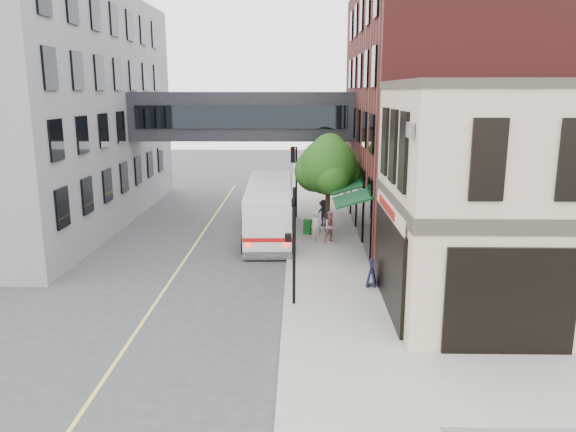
{
  "coord_description": "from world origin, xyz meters",
  "views": [
    {
      "loc": [
        0.57,
        -18.18,
        8.1
      ],
      "look_at": [
        0.14,
        3.58,
        3.21
      ],
      "focal_mm": 35.0,
      "sensor_mm": 36.0,
      "label": 1
    }
  ],
  "objects_px": {
    "pedestrian_b": "(331,227)",
    "newspaper_box": "(308,226)",
    "pedestrian_a": "(316,227)",
    "pedestrian_c": "(323,213)",
    "bus": "(269,206)",
    "sandwich_board": "(371,273)"
  },
  "relations": [
    {
      "from": "pedestrian_b",
      "to": "newspaper_box",
      "type": "height_order",
      "value": "pedestrian_b"
    },
    {
      "from": "pedestrian_a",
      "to": "newspaper_box",
      "type": "relative_size",
      "value": 1.93
    },
    {
      "from": "pedestrian_c",
      "to": "pedestrian_b",
      "type": "bearing_deg",
      "value": -57.04
    },
    {
      "from": "pedestrian_a",
      "to": "pedestrian_c",
      "type": "xyz_separation_m",
      "value": [
        0.53,
        3.59,
        -0.03
      ]
    },
    {
      "from": "bus",
      "to": "pedestrian_b",
      "type": "bearing_deg",
      "value": -32.82
    },
    {
      "from": "pedestrian_a",
      "to": "newspaper_box",
      "type": "xyz_separation_m",
      "value": [
        -0.42,
        1.71,
        -0.4
      ]
    },
    {
      "from": "bus",
      "to": "pedestrian_b",
      "type": "distance_m",
      "value": 4.12
    },
    {
      "from": "newspaper_box",
      "to": "pedestrian_b",
      "type": "bearing_deg",
      "value": -36.75
    },
    {
      "from": "bus",
      "to": "pedestrian_a",
      "type": "distance_m",
      "value": 3.52
    },
    {
      "from": "pedestrian_b",
      "to": "sandwich_board",
      "type": "xyz_separation_m",
      "value": [
        1.31,
        -6.9,
        -0.29
      ]
    },
    {
      "from": "pedestrian_b",
      "to": "newspaper_box",
      "type": "distance_m",
      "value": 2.11
    },
    {
      "from": "pedestrian_c",
      "to": "sandwich_board",
      "type": "bearing_deg",
      "value": -52.52
    },
    {
      "from": "pedestrian_c",
      "to": "sandwich_board",
      "type": "height_order",
      "value": "pedestrian_c"
    },
    {
      "from": "pedestrian_a",
      "to": "pedestrian_c",
      "type": "bearing_deg",
      "value": 64.69
    },
    {
      "from": "pedestrian_a",
      "to": "pedestrian_c",
      "type": "height_order",
      "value": "pedestrian_a"
    },
    {
      "from": "pedestrian_a",
      "to": "bus",
      "type": "bearing_deg",
      "value": 122.87
    },
    {
      "from": "pedestrian_a",
      "to": "sandwich_board",
      "type": "xyz_separation_m",
      "value": [
        2.09,
        -6.87,
        -0.29
      ]
    },
    {
      "from": "bus",
      "to": "pedestrian_c",
      "type": "xyz_separation_m",
      "value": [
        3.17,
        1.36,
        -0.7
      ]
    },
    {
      "from": "pedestrian_b",
      "to": "sandwich_board",
      "type": "distance_m",
      "value": 7.03
    },
    {
      "from": "newspaper_box",
      "to": "sandwich_board",
      "type": "height_order",
      "value": "sandwich_board"
    },
    {
      "from": "pedestrian_c",
      "to": "sandwich_board",
      "type": "relative_size",
      "value": 1.47
    },
    {
      "from": "pedestrian_a",
      "to": "pedestrian_b",
      "type": "relative_size",
      "value": 0.99
    }
  ]
}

